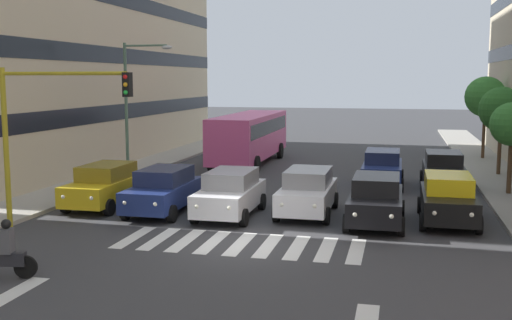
% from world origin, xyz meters
% --- Properties ---
extents(ground_plane, '(180.00, 180.00, 0.00)m').
position_xyz_m(ground_plane, '(0.00, 0.00, 0.00)').
color(ground_plane, '#38383A').
extents(crosswalk_markings, '(7.65, 2.80, 0.01)m').
position_xyz_m(crosswalk_markings, '(-0.00, 0.00, 0.00)').
color(crosswalk_markings, silver).
rests_on(crosswalk_markings, ground_plane).
extents(lane_arrow_1, '(0.50, 2.20, 0.01)m').
position_xyz_m(lane_arrow_1, '(4.19, 5.50, 0.00)').
color(lane_arrow_1, silver).
rests_on(lane_arrow_1, ground_plane).
extents(car_0, '(2.02, 4.44, 1.72)m').
position_xyz_m(car_0, '(-6.51, -4.49, 0.89)').
color(car_0, black).
rests_on(car_0, ground_plane).
extents(car_1, '(2.02, 4.44, 1.72)m').
position_xyz_m(car_1, '(-4.01, -3.67, 0.89)').
color(car_1, black).
rests_on(car_1, ground_plane).
extents(car_2, '(2.02, 4.44, 1.72)m').
position_xyz_m(car_2, '(-1.42, -4.69, 0.89)').
color(car_2, silver).
rests_on(car_2, ground_plane).
extents(car_3, '(2.02, 4.44, 1.72)m').
position_xyz_m(car_3, '(1.36, -3.73, 0.89)').
color(car_3, silver).
rests_on(car_3, ground_plane).
extents(car_4, '(2.02, 4.44, 1.72)m').
position_xyz_m(car_4, '(4.03, -3.75, 0.89)').
color(car_4, navy).
rests_on(car_4, ground_plane).
extents(car_5, '(2.02, 4.44, 1.72)m').
position_xyz_m(car_5, '(6.72, -4.25, 0.89)').
color(car_5, gold).
rests_on(car_5, ground_plane).
extents(car_row2_0, '(2.02, 4.44, 1.72)m').
position_xyz_m(car_row2_0, '(-3.99, -11.73, 0.89)').
color(car_row2_0, navy).
rests_on(car_row2_0, ground_plane).
extents(car_row2_1, '(2.02, 4.44, 1.72)m').
position_xyz_m(car_row2_1, '(-6.80, -11.70, 0.89)').
color(car_row2_1, black).
rests_on(car_row2_1, ground_plane).
extents(bus_behind_traffic, '(2.78, 10.50, 3.00)m').
position_xyz_m(bus_behind_traffic, '(4.03, -17.71, 1.86)').
color(bus_behind_traffic, '#DB5193').
rests_on(bus_behind_traffic, ground_plane).
extents(motorcycle_with_rider, '(1.68, 0.49, 1.57)m').
position_xyz_m(motorcycle_with_rider, '(5.06, 4.64, 0.65)').
color(motorcycle_with_rider, black).
rests_on(motorcycle_with_rider, ground_plane).
extents(traffic_light_gantry, '(4.63, 0.36, 5.50)m').
position_xyz_m(traffic_light_gantry, '(6.64, 0.25, 3.72)').
color(traffic_light_gantry, '#AD991E').
rests_on(traffic_light_gantry, ground_plane).
extents(street_lamp_right, '(2.63, 0.28, 6.79)m').
position_xyz_m(street_lamp_right, '(8.56, -11.23, 4.30)').
color(street_lamp_right, '#4C6B56').
rests_on(street_lamp_right, sidewalk_right).
extents(street_tree_1, '(1.90, 1.90, 3.98)m').
position_xyz_m(street_tree_1, '(-9.48, -10.26, 3.15)').
color(street_tree_1, '#513823').
rests_on(street_tree_1, sidewalk_left).
extents(street_tree_2, '(2.34, 2.34, 4.57)m').
position_xyz_m(street_tree_2, '(-9.86, -15.97, 3.53)').
color(street_tree_2, '#513823').
rests_on(street_tree_2, sidewalk_left).
extents(street_tree_3, '(2.54, 2.54, 5.13)m').
position_xyz_m(street_tree_3, '(-9.91, -22.84, 3.99)').
color(street_tree_3, '#513823').
rests_on(street_tree_3, sidewalk_left).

